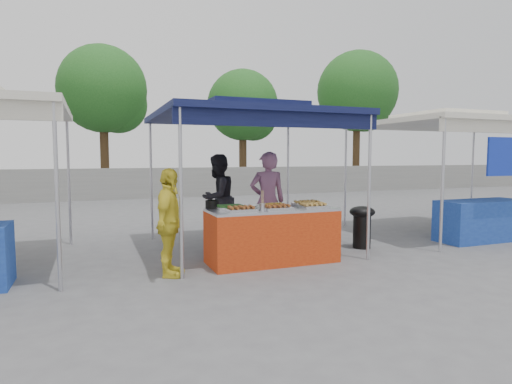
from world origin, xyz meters
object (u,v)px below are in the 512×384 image
object	(u,v)px
customer_person	(169,223)
helper_man	(218,198)
vendor_woman	(267,201)
vendor_table	(272,235)
wok_burner	(362,223)
cooking_pot	(212,204)

from	to	relation	value
customer_person	helper_man	bearing A→B (deg)	-7.82
vendor_woman	customer_person	bearing A→B (deg)	39.48
vendor_table	wok_burner	distance (m)	1.97
vendor_table	vendor_woman	world-z (taller)	vendor_woman
vendor_woman	customer_person	world-z (taller)	vendor_woman
vendor_woman	helper_man	world-z (taller)	vendor_woman
vendor_woman	customer_person	xyz separation A→B (m)	(-1.91, -1.08, -0.12)
vendor_table	helper_man	bearing A→B (deg)	99.49
cooking_pot	customer_person	xyz separation A→B (m)	(-0.76, -0.54, -0.17)
wok_burner	helper_man	bearing A→B (deg)	126.29
cooking_pot	helper_man	xyz separation A→B (m)	(0.55, 1.61, -0.06)
vendor_table	wok_burner	xyz separation A→B (m)	(1.93, 0.38, 0.03)
cooking_pot	helper_man	bearing A→B (deg)	71.27
cooking_pot	vendor_woman	size ratio (longest dim) A/B	0.13
cooking_pot	vendor_table	bearing A→B (deg)	-20.80
cooking_pot	helper_man	world-z (taller)	helper_man
vendor_woman	cooking_pot	bearing A→B (deg)	35.01
vendor_table	cooking_pot	size ratio (longest dim) A/B	9.18
wok_burner	vendor_table	bearing A→B (deg)	172.08
vendor_woman	helper_man	distance (m)	1.23
helper_man	cooking_pot	bearing A→B (deg)	33.87
wok_burner	helper_man	xyz separation A→B (m)	(-2.25, 1.56, 0.40)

